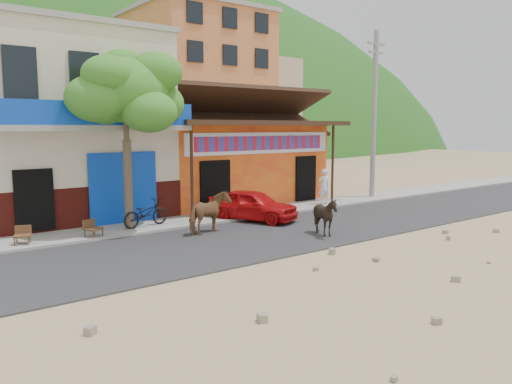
{
  "coord_description": "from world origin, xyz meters",
  "views": [
    {
      "loc": [
        -11.29,
        -9.95,
        3.53
      ],
      "look_at": [
        -1.35,
        3.0,
        1.4
      ],
      "focal_mm": 35.0,
      "sensor_mm": 36.0,
      "label": 1
    }
  ],
  "objects_px": {
    "cow_tan": "(209,213)",
    "cow_dark": "(325,216)",
    "tree": "(127,140)",
    "cafe_chair_right": "(93,221)",
    "scooter": "(146,213)",
    "red_car": "(253,205)",
    "cafe_chair_left": "(22,227)",
    "utility_pole": "(374,115)",
    "pedestrian": "(324,187)"
  },
  "relations": [
    {
      "from": "scooter",
      "to": "pedestrian",
      "type": "height_order",
      "value": "pedestrian"
    },
    {
      "from": "cow_tan",
      "to": "pedestrian",
      "type": "relative_size",
      "value": 1.01
    },
    {
      "from": "cow_dark",
      "to": "pedestrian",
      "type": "height_order",
      "value": "pedestrian"
    },
    {
      "from": "tree",
      "to": "pedestrian",
      "type": "relative_size",
      "value": 3.82
    },
    {
      "from": "tree",
      "to": "pedestrian",
      "type": "height_order",
      "value": "tree"
    },
    {
      "from": "tree",
      "to": "cafe_chair_right",
      "type": "xyz_separation_m",
      "value": [
        -1.4,
        -0.5,
        -2.5
      ]
    },
    {
      "from": "cow_dark",
      "to": "cafe_chair_right",
      "type": "height_order",
      "value": "cow_dark"
    },
    {
      "from": "cow_tan",
      "to": "cafe_chair_right",
      "type": "relative_size",
      "value": 1.58
    },
    {
      "from": "cow_dark",
      "to": "pedestrian",
      "type": "relative_size",
      "value": 0.81
    },
    {
      "from": "cafe_chair_left",
      "to": "scooter",
      "type": "bearing_deg",
      "value": 23.52
    },
    {
      "from": "utility_pole",
      "to": "tree",
      "type": "bearing_deg",
      "value": -179.1
    },
    {
      "from": "utility_pole",
      "to": "cafe_chair_right",
      "type": "xyz_separation_m",
      "value": [
        -14.2,
        -0.7,
        -3.5
      ]
    },
    {
      "from": "cow_dark",
      "to": "red_car",
      "type": "xyz_separation_m",
      "value": [
        -0.28,
        3.53,
        -0.05
      ]
    },
    {
      "from": "cow_tan",
      "to": "cow_dark",
      "type": "bearing_deg",
      "value": -151.33
    },
    {
      "from": "utility_pole",
      "to": "cafe_chair_right",
      "type": "bearing_deg",
      "value": -177.18
    },
    {
      "from": "utility_pole",
      "to": "red_car",
      "type": "xyz_separation_m",
      "value": [
        -8.33,
        -1.2,
        -3.49
      ]
    },
    {
      "from": "cow_dark",
      "to": "scooter",
      "type": "bearing_deg",
      "value": -167.41
    },
    {
      "from": "cow_tan",
      "to": "utility_pole",
      "type": "bearing_deg",
      "value": -97.35
    },
    {
      "from": "cow_tan",
      "to": "cafe_chair_right",
      "type": "distance_m",
      "value": 3.66
    },
    {
      "from": "cafe_chair_left",
      "to": "cafe_chair_right",
      "type": "bearing_deg",
      "value": 12.13
    },
    {
      "from": "cow_dark",
      "to": "scooter",
      "type": "xyz_separation_m",
      "value": [
        -4.15,
        4.53,
        -0.1
      ]
    },
    {
      "from": "cafe_chair_right",
      "to": "pedestrian",
      "type": "bearing_deg",
      "value": -21.84
    },
    {
      "from": "red_car",
      "to": "cafe_chair_right",
      "type": "bearing_deg",
      "value": 150.83
    },
    {
      "from": "cow_tan",
      "to": "scooter",
      "type": "distance_m",
      "value": 2.38
    },
    {
      "from": "utility_pole",
      "to": "cafe_chair_left",
      "type": "bearing_deg",
      "value": -178.59
    },
    {
      "from": "tree",
      "to": "cow_dark",
      "type": "relative_size",
      "value": 4.7
    },
    {
      "from": "utility_pole",
      "to": "cafe_chair_left",
      "type": "height_order",
      "value": "utility_pole"
    },
    {
      "from": "tree",
      "to": "red_car",
      "type": "relative_size",
      "value": 1.74
    },
    {
      "from": "red_car",
      "to": "cafe_chair_left",
      "type": "height_order",
      "value": "red_car"
    },
    {
      "from": "red_car",
      "to": "cafe_chair_left",
      "type": "xyz_separation_m",
      "value": [
        -7.88,
        0.8,
        -0.02
      ]
    },
    {
      "from": "scooter",
      "to": "cafe_chair_left",
      "type": "xyz_separation_m",
      "value": [
        -4.0,
        -0.2,
        0.03
      ]
    },
    {
      "from": "tree",
      "to": "red_car",
      "type": "distance_m",
      "value": 5.22
    },
    {
      "from": "red_car",
      "to": "cafe_chair_left",
      "type": "distance_m",
      "value": 7.92
    },
    {
      "from": "tree",
      "to": "pedestrian",
      "type": "xyz_separation_m",
      "value": [
        9.1,
        -0.13,
        -2.21
      ]
    },
    {
      "from": "utility_pole",
      "to": "cow_tan",
      "type": "relative_size",
      "value": 5.01
    },
    {
      "from": "red_car",
      "to": "cafe_chair_left",
      "type": "bearing_deg",
      "value": 149.88
    },
    {
      "from": "cafe_chair_right",
      "to": "cafe_chair_left",
      "type": "bearing_deg",
      "value": 147.59
    },
    {
      "from": "tree",
      "to": "cafe_chair_right",
      "type": "bearing_deg",
      "value": -160.35
    },
    {
      "from": "cow_tan",
      "to": "red_car",
      "type": "height_order",
      "value": "cow_tan"
    },
    {
      "from": "utility_pole",
      "to": "cow_tan",
      "type": "height_order",
      "value": "utility_pole"
    },
    {
      "from": "cow_tan",
      "to": "pedestrian",
      "type": "height_order",
      "value": "pedestrian"
    },
    {
      "from": "cow_dark",
      "to": "scooter",
      "type": "height_order",
      "value": "cow_dark"
    },
    {
      "from": "cafe_chair_right",
      "to": "tree",
      "type": "bearing_deg",
      "value": -4.18
    },
    {
      "from": "cow_tan",
      "to": "cafe_chair_left",
      "type": "bearing_deg",
      "value": 53.43
    },
    {
      "from": "utility_pole",
      "to": "scooter",
      "type": "bearing_deg",
      "value": -179.06
    },
    {
      "from": "cow_tan",
      "to": "cafe_chair_left",
      "type": "distance_m",
      "value": 5.64
    },
    {
      "from": "cow_dark",
      "to": "cafe_chair_right",
      "type": "xyz_separation_m",
      "value": [
        -6.15,
        4.03,
        -0.05
      ]
    },
    {
      "from": "utility_pole",
      "to": "cafe_chair_right",
      "type": "relative_size",
      "value": 7.94
    },
    {
      "from": "cafe_chair_right",
      "to": "cow_tan",
      "type": "bearing_deg",
      "value": -47.09
    },
    {
      "from": "tree",
      "to": "scooter",
      "type": "relative_size",
      "value": 3.4
    }
  ]
}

